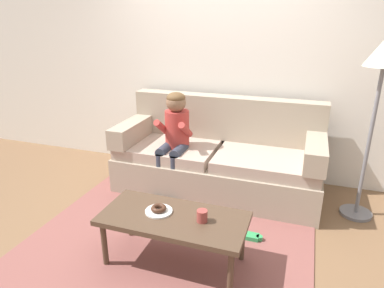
# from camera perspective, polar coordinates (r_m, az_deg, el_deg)

# --- Properties ---
(ground) EXTENTS (10.00, 10.00, 0.00)m
(ground) POSITION_cam_1_polar(r_m,az_deg,el_deg) (3.27, -2.02, -13.44)
(ground) COLOR brown
(wall_back) EXTENTS (8.00, 0.10, 2.80)m
(wall_back) POSITION_cam_1_polar(r_m,az_deg,el_deg) (4.08, 5.03, 14.33)
(wall_back) COLOR silver
(wall_back) RESTS_ON ground
(area_rug) EXTENTS (2.38, 2.05, 0.01)m
(area_rug) POSITION_cam_1_polar(r_m,az_deg,el_deg) (3.08, -3.75, -15.77)
(area_rug) COLOR brown
(area_rug) RESTS_ON ground
(couch) EXTENTS (2.19, 0.90, 1.00)m
(couch) POSITION_cam_1_polar(r_m,az_deg,el_deg) (3.79, 4.43, -2.49)
(couch) COLOR tan
(couch) RESTS_ON ground
(coffee_table) EXTENTS (1.11, 0.52, 0.42)m
(coffee_table) POSITION_cam_1_polar(r_m,az_deg,el_deg) (2.64, -3.11, -12.78)
(coffee_table) COLOR #4C3828
(coffee_table) RESTS_ON ground
(person_child) EXTENTS (0.34, 0.58, 1.10)m
(person_child) POSITION_cam_1_polar(r_m,az_deg,el_deg) (3.62, -2.95, 1.77)
(person_child) COLOR #AD3833
(person_child) RESTS_ON ground
(plate) EXTENTS (0.21, 0.21, 0.01)m
(plate) POSITION_cam_1_polar(r_m,az_deg,el_deg) (2.67, -5.59, -11.14)
(plate) COLOR white
(plate) RESTS_ON coffee_table
(donut) EXTENTS (0.17, 0.17, 0.04)m
(donut) POSITION_cam_1_polar(r_m,az_deg,el_deg) (2.66, -5.61, -10.68)
(donut) COLOR #422619
(donut) RESTS_ON plate
(mug) EXTENTS (0.08, 0.08, 0.09)m
(mug) POSITION_cam_1_polar(r_m,az_deg,el_deg) (2.53, 1.70, -11.96)
(mug) COLOR #993D38
(mug) RESTS_ON coffee_table
(toy_controller) EXTENTS (0.23, 0.09, 0.05)m
(toy_controller) POSITION_cam_1_polar(r_m,az_deg,el_deg) (3.12, 9.61, -15.08)
(toy_controller) COLOR #339E56
(toy_controller) RESTS_ON ground
(floor_lamp) EXTENTS (0.34, 0.34, 1.70)m
(floor_lamp) POSITION_cam_1_polar(r_m,az_deg,el_deg) (3.36, 29.32, 10.61)
(floor_lamp) COLOR slate
(floor_lamp) RESTS_ON ground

